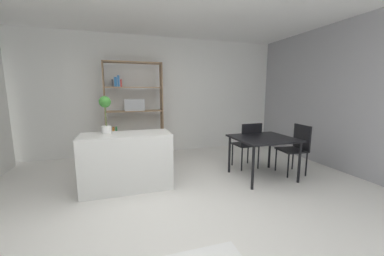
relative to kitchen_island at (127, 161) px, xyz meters
The scene contains 9 objects.
ground_plane 1.12m from the kitchen_island, 56.58° to the right, with size 9.53×9.53×0.00m, color silver.
back_partition 2.38m from the kitchen_island, 74.80° to the left, with size 6.93×0.06×2.85m, color white.
right_partition_gray 4.21m from the kitchen_island, 12.15° to the right, with size 0.06×5.97×2.85m, color #9E9EA3.
kitchen_island is the anchor object (origin of this frame).
potted_plant_on_island 0.85m from the kitchen_island, 159.38° to the left, with size 0.18×0.18×0.58m.
open_bookshelf 1.89m from the kitchen_island, 83.33° to the left, with size 1.28×0.32×2.18m.
dining_table 2.35m from the kitchen_island, ahead, with size 1.02×0.92×0.73m.
dining_chair_window_side 3.06m from the kitchen_island, ahead, with size 0.47×0.47×0.92m.
dining_chair_far 2.34m from the kitchen_island, ahead, with size 0.46×0.44×0.93m.
Camera 1 is at (-0.62, -2.73, 1.54)m, focal length 21.03 mm.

